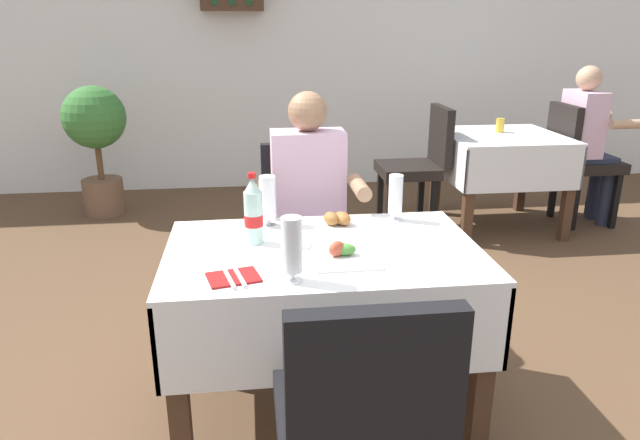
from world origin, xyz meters
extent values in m
plane|color=brown|center=(0.00, 0.00, 0.00)|extent=(11.00, 11.00, 0.00)
cube|color=white|center=(0.00, 3.83, 1.41)|extent=(11.00, 0.12, 2.82)
cube|color=white|center=(0.11, 0.11, 0.74)|extent=(1.20, 0.78, 0.02)
cube|color=white|center=(0.11, -0.27, 0.57)|extent=(1.20, 0.02, 0.32)
cube|color=white|center=(0.11, 0.49, 0.57)|extent=(1.20, 0.02, 0.32)
cube|color=white|center=(-0.49, 0.11, 0.57)|extent=(0.02, 0.78, 0.32)
cube|color=white|center=(0.70, 0.11, 0.57)|extent=(0.02, 0.78, 0.32)
cube|color=#472D1E|center=(-0.43, -0.22, 0.36)|extent=(0.07, 0.07, 0.73)
cube|color=#472D1E|center=(0.65, -0.22, 0.36)|extent=(0.07, 0.07, 0.73)
cube|color=#472D1E|center=(-0.43, 0.43, 0.36)|extent=(0.07, 0.07, 0.73)
cube|color=#472D1E|center=(0.65, 0.43, 0.36)|extent=(0.07, 0.07, 0.73)
cube|color=black|center=(0.11, 0.79, 0.49)|extent=(0.44, 0.44, 0.08)
cube|color=black|center=(0.11, 1.04, 0.75)|extent=(0.42, 0.06, 0.44)
cube|color=black|center=(-0.06, 0.62, 0.23)|extent=(0.04, 0.04, 0.45)
cube|color=black|center=(0.28, 0.62, 0.23)|extent=(0.04, 0.04, 0.45)
cube|color=black|center=(-0.06, 0.96, 0.23)|extent=(0.04, 0.04, 0.45)
cube|color=black|center=(0.28, 0.96, 0.23)|extent=(0.04, 0.04, 0.45)
cube|color=black|center=(0.11, -0.58, 0.49)|extent=(0.44, 0.44, 0.08)
cube|color=black|center=(0.11, -0.83, 0.75)|extent=(0.42, 0.06, 0.44)
cylinder|color=#282D42|center=(0.04, 0.59, 0.23)|extent=(0.10, 0.10, 0.45)
cylinder|color=#282D42|center=(0.20, 0.59, 0.23)|extent=(0.10, 0.10, 0.45)
cube|color=#282D42|center=(0.12, 0.75, 0.51)|extent=(0.34, 0.36, 0.12)
cube|color=silver|center=(0.12, 0.83, 0.82)|extent=(0.36, 0.20, 0.50)
sphere|color=#997051|center=(0.12, 0.83, 1.17)|extent=(0.19, 0.19, 0.19)
cylinder|color=#997051|center=(-0.09, 0.60, 0.85)|extent=(0.07, 0.26, 0.07)
cylinder|color=#997051|center=(0.34, 0.60, 0.85)|extent=(0.07, 0.26, 0.07)
cube|color=white|center=(0.17, -0.01, 0.75)|extent=(0.24, 0.24, 0.01)
ellipsoid|color=#4C8E38|center=(0.17, 0.00, 0.78)|extent=(0.09, 0.07, 0.04)
ellipsoid|color=#C14C33|center=(0.14, -0.01, 0.79)|extent=(0.08, 0.08, 0.06)
cube|color=white|center=(0.16, 0.32, 0.75)|extent=(0.24, 0.24, 0.01)
ellipsoid|color=#99602D|center=(0.17, 0.33, 0.79)|extent=(0.08, 0.10, 0.06)
ellipsoid|color=#99602D|center=(0.22, 0.34, 0.79)|extent=(0.09, 0.11, 0.05)
cylinder|color=white|center=(-0.03, -0.18, 0.75)|extent=(0.07, 0.07, 0.01)
cylinder|color=white|center=(-0.03, -0.18, 0.77)|extent=(0.02, 0.02, 0.03)
cylinder|color=white|center=(-0.03, -0.18, 0.88)|extent=(0.07, 0.07, 0.19)
cylinder|color=black|center=(-0.03, -0.18, 0.84)|extent=(0.06, 0.06, 0.11)
cylinder|color=white|center=(0.46, 0.40, 0.75)|extent=(0.07, 0.07, 0.01)
cylinder|color=white|center=(0.46, 0.40, 0.77)|extent=(0.02, 0.02, 0.03)
cylinder|color=white|center=(0.46, 0.40, 0.87)|extent=(0.06, 0.06, 0.17)
cylinder|color=#C68928|center=(0.46, 0.40, 0.83)|extent=(0.06, 0.06, 0.10)
cylinder|color=white|center=(-0.09, 0.39, 0.75)|extent=(0.07, 0.07, 0.01)
cylinder|color=white|center=(-0.09, 0.39, 0.77)|extent=(0.02, 0.02, 0.03)
cylinder|color=white|center=(-0.09, 0.39, 0.87)|extent=(0.07, 0.07, 0.18)
cylinder|color=gold|center=(-0.09, 0.39, 0.82)|extent=(0.06, 0.06, 0.07)
cylinder|color=silver|center=(-0.15, 0.20, 0.85)|extent=(0.07, 0.07, 0.21)
cylinder|color=red|center=(-0.15, 0.20, 0.84)|extent=(0.07, 0.07, 0.05)
cone|color=silver|center=(-0.15, 0.20, 0.98)|extent=(0.06, 0.06, 0.06)
cylinder|color=red|center=(-0.15, 0.20, 1.02)|extent=(0.03, 0.03, 0.02)
cube|color=maroon|center=(-0.23, -0.13, 0.75)|extent=(0.20, 0.17, 0.01)
cube|color=silver|center=(-0.25, -0.14, 0.76)|extent=(0.06, 0.19, 0.01)
cube|color=silver|center=(-0.21, -0.13, 0.76)|extent=(0.06, 0.19, 0.01)
cube|color=white|center=(1.79, 2.31, 0.74)|extent=(0.89, 0.88, 0.02)
cube|color=white|center=(1.79, 1.88, 0.57)|extent=(0.89, 0.02, 0.32)
cube|color=white|center=(1.79, 2.74, 0.57)|extent=(0.89, 0.02, 0.32)
cube|color=white|center=(1.36, 2.31, 0.57)|extent=(0.02, 0.88, 0.32)
cube|color=white|center=(2.23, 2.31, 0.57)|extent=(0.02, 0.88, 0.32)
cube|color=#472D1E|center=(1.41, 1.93, 0.36)|extent=(0.07, 0.07, 0.73)
cube|color=#472D1E|center=(2.18, 1.93, 0.36)|extent=(0.07, 0.07, 0.73)
cube|color=#472D1E|center=(1.41, 2.69, 0.36)|extent=(0.07, 0.07, 0.73)
cube|color=#472D1E|center=(2.18, 2.69, 0.36)|extent=(0.07, 0.07, 0.73)
cube|color=black|center=(1.05, 2.31, 0.49)|extent=(0.44, 0.44, 0.08)
cube|color=black|center=(1.30, 2.31, 0.75)|extent=(0.06, 0.42, 0.44)
cube|color=black|center=(0.88, 2.48, 0.23)|extent=(0.04, 0.04, 0.45)
cube|color=black|center=(0.88, 2.14, 0.23)|extent=(0.04, 0.04, 0.45)
cube|color=black|center=(1.22, 2.48, 0.23)|extent=(0.04, 0.04, 0.45)
cube|color=black|center=(1.22, 2.14, 0.23)|extent=(0.04, 0.04, 0.45)
cube|color=black|center=(2.54, 2.31, 0.49)|extent=(0.44, 0.44, 0.08)
cube|color=black|center=(2.29, 2.31, 0.75)|extent=(0.06, 0.42, 0.44)
cube|color=black|center=(2.71, 2.14, 0.23)|extent=(0.04, 0.04, 0.45)
cube|color=black|center=(2.71, 2.48, 0.23)|extent=(0.04, 0.04, 0.45)
cube|color=black|center=(2.37, 2.14, 0.23)|extent=(0.04, 0.04, 0.45)
cube|color=black|center=(2.37, 2.48, 0.23)|extent=(0.04, 0.04, 0.45)
cylinder|color=#282D42|center=(2.68, 2.23, 0.23)|extent=(0.10, 0.10, 0.45)
cylinder|color=#282D42|center=(2.68, 2.39, 0.23)|extent=(0.10, 0.10, 0.45)
cube|color=#282D42|center=(2.52, 2.31, 0.51)|extent=(0.36, 0.34, 0.12)
cube|color=silver|center=(2.44, 2.31, 0.82)|extent=(0.20, 0.36, 0.50)
sphere|color=tan|center=(2.44, 2.31, 1.17)|extent=(0.19, 0.19, 0.19)
cylinder|color=tan|center=(2.67, 2.09, 0.85)|extent=(0.26, 0.07, 0.07)
cylinder|color=tan|center=(2.67, 2.52, 0.85)|extent=(0.26, 0.07, 0.07)
cylinder|color=gold|center=(1.80, 2.40, 0.80)|extent=(0.06, 0.06, 0.11)
cylinder|color=brown|center=(-1.42, 3.03, 0.15)|extent=(0.34, 0.34, 0.31)
cylinder|color=brown|center=(-1.42, 3.03, 0.47)|extent=(0.05, 0.05, 0.32)
sphere|color=#387533|center=(-1.42, 3.03, 0.83)|extent=(0.51, 0.51, 0.51)
cylinder|color=#193D1E|center=(-0.41, 3.63, 1.74)|extent=(0.06, 0.14, 0.06)
cylinder|color=#193D1E|center=(-0.26, 3.63, 1.74)|extent=(0.06, 0.14, 0.06)
cylinder|color=#193D1E|center=(-0.11, 3.63, 1.74)|extent=(0.06, 0.14, 0.06)
camera|label=1|loc=(-0.16, -1.94, 1.57)|focal=32.54mm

